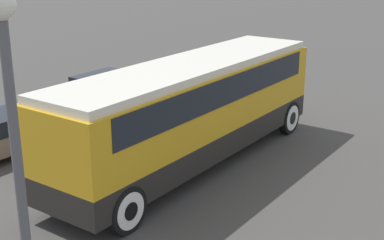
{
  "coord_description": "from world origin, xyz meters",
  "views": [
    {
      "loc": [
        -12.53,
        -8.91,
        6.46
      ],
      "look_at": [
        0.0,
        0.0,
        1.45
      ],
      "focal_mm": 50.0,
      "sensor_mm": 36.0,
      "label": 1
    }
  ],
  "objects_px": {
    "parked_car_near": "(12,131)",
    "lamp_post": "(14,131)",
    "parked_car_mid": "(106,91)",
    "tour_bus": "(194,103)"
  },
  "relations": [
    {
      "from": "parked_car_near",
      "to": "parked_car_mid",
      "type": "bearing_deg",
      "value": 9.98
    },
    {
      "from": "tour_bus",
      "to": "lamp_post",
      "type": "relative_size",
      "value": 1.83
    },
    {
      "from": "parked_car_near",
      "to": "parked_car_mid",
      "type": "height_order",
      "value": "parked_car_mid"
    },
    {
      "from": "parked_car_mid",
      "to": "parked_car_near",
      "type": "bearing_deg",
      "value": -170.02
    },
    {
      "from": "lamp_post",
      "to": "parked_car_near",
      "type": "bearing_deg",
      "value": 55.21
    },
    {
      "from": "lamp_post",
      "to": "parked_car_mid",
      "type": "bearing_deg",
      "value": 39.24
    },
    {
      "from": "tour_bus",
      "to": "parked_car_mid",
      "type": "height_order",
      "value": "tour_bus"
    },
    {
      "from": "parked_car_near",
      "to": "lamp_post",
      "type": "xyz_separation_m",
      "value": [
        -5.53,
        -7.96,
        3.17
      ]
    },
    {
      "from": "parked_car_mid",
      "to": "tour_bus",
      "type": "bearing_deg",
      "value": -113.56
    },
    {
      "from": "tour_bus",
      "to": "parked_car_near",
      "type": "bearing_deg",
      "value": 115.06
    }
  ]
}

